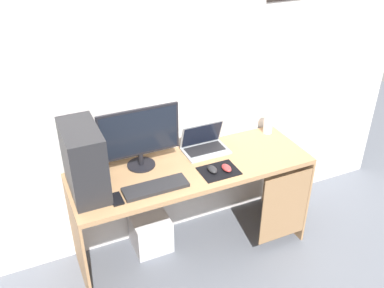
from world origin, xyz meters
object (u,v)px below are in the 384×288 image
Objects in this scene: monitor at (140,137)px; mouse_right at (226,168)px; pc_tower at (84,161)px; laptop at (204,145)px; subwoofer at (151,232)px; speaker at (268,123)px; mouse_left at (212,169)px; cell_phone at (116,199)px; keyboard at (156,187)px.

monitor is 5.76× the size of mouse_right.
laptop is (0.89, 0.14, -0.18)m from pc_tower.
subwoofer is (-0.47, 0.30, -0.64)m from mouse_right.
speaker is at bearing 3.32° from laptop.
mouse_left is (0.41, -0.27, -0.21)m from monitor.
laptop reaches higher than mouse_left.
mouse_left is (0.81, -0.15, -0.20)m from pc_tower.
cell_phone is (-0.75, -0.31, -0.04)m from laptop.
pc_tower is at bearing 157.28° from keyboard.
monitor reaches higher than cell_phone.
monitor is 1.07m from speaker.
laptop is 0.31m from mouse_right.
pc_tower is 1.06× the size of keyboard.
laptop is at bearing 93.49° from mouse_right.
laptop is at bearing 8.80° from pc_tower.
mouse_left is at bearing 2.25° from cell_phone.
speaker is at bearing 14.52° from cell_phone.
keyboard is 4.38× the size of mouse_left.
monitor is at bearing -178.18° from laptop.
monitor is 1.99× the size of subwoofer.
keyboard is (0.39, -0.17, -0.21)m from pc_tower.
keyboard is 0.26m from cell_phone.
mouse_left reaches higher than subwoofer.
subwoofer is (0.04, 0.29, -0.63)m from keyboard.
laptop is at bearing -176.68° from speaker.
keyboard is at bearing 1.42° from cell_phone.
pc_tower is at bearing 169.34° from mouse_right.
mouse_left is at bearing -153.98° from speaker.
mouse_right is at bearing -29.90° from monitor.
speaker is at bearing 17.55° from keyboard.
subwoofer is at bearing 147.79° from mouse_right.
mouse_right reaches higher than cell_phone.
laptop is at bearing 31.61° from keyboard.
pc_tower is at bearing 128.41° from cell_phone.
laptop is 0.81m from subwoofer.
mouse_right reaches higher than subwoofer.
mouse_right is at bearing -32.21° from subwoofer.
monitor is at bearing -170.12° from subwoofer.
subwoofer is at bearing 16.46° from pc_tower.
mouse_left reaches higher than cell_phone.
monitor reaches higher than mouse_left.
monitor reaches higher than mouse_right.
monitor reaches higher than laptop.
mouse_left is (-0.65, -0.32, -0.06)m from speaker.
laptop is 0.58m from keyboard.
laptop is 0.81m from cell_phone.
cell_phone is (0.14, -0.17, -0.22)m from pc_tower.
speaker is at bearing 2.63° from monitor.
laptop is 0.77× the size of keyboard.
mouse_right is 0.35× the size of subwoofer.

